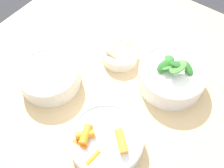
% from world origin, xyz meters
% --- Properties ---
extents(ground_plane, '(10.00, 10.00, 0.00)m').
position_xyz_m(ground_plane, '(0.00, 0.00, 0.00)').
color(ground_plane, '#2D2D33').
extents(dining_table, '(0.98, 0.97, 0.77)m').
position_xyz_m(dining_table, '(0.00, 0.00, 0.65)').
color(dining_table, tan).
rests_on(dining_table, ground_plane).
extents(bowl_carrots, '(0.19, 0.19, 0.07)m').
position_xyz_m(bowl_carrots, '(-0.09, 0.18, 0.80)').
color(bowl_carrots, silver).
rests_on(bowl_carrots, dining_table).
extents(bowl_greens, '(0.20, 0.20, 0.11)m').
position_xyz_m(bowl_greens, '(-0.13, -0.09, 0.81)').
color(bowl_greens, white).
rests_on(bowl_greens, dining_table).
extents(bowl_beans_hotdog, '(0.18, 0.18, 0.06)m').
position_xyz_m(bowl_beans_hotdog, '(0.16, 0.12, 0.80)').
color(bowl_beans_hotdog, silver).
rests_on(bowl_beans_hotdog, dining_table).
extents(bowl_cookies, '(0.12, 0.12, 0.04)m').
position_xyz_m(bowl_cookies, '(0.04, -0.08, 0.79)').
color(bowl_cookies, silver).
rests_on(bowl_cookies, dining_table).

